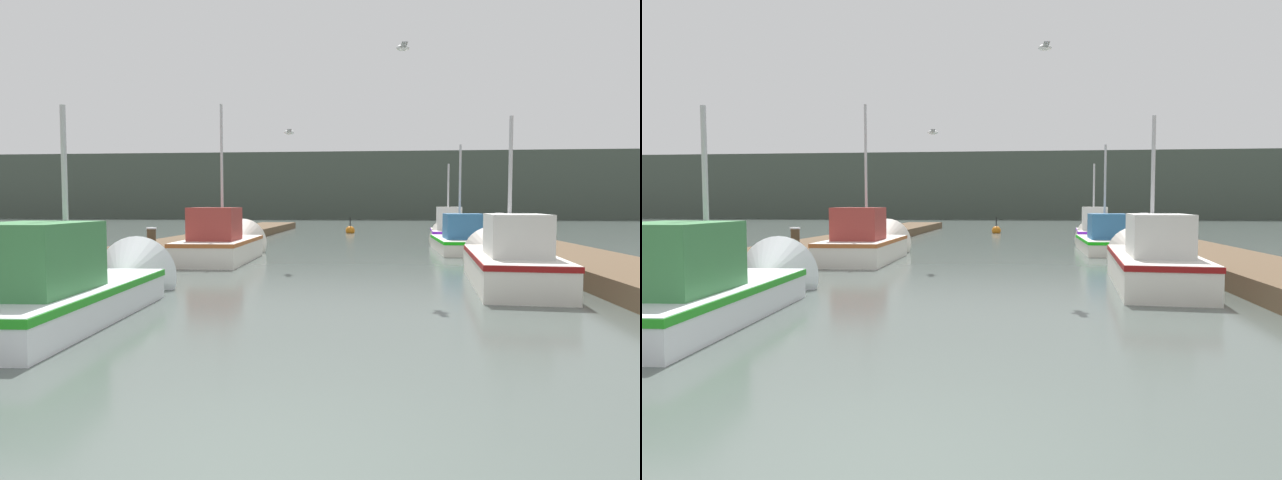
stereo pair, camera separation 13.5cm
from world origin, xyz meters
The scene contains 14 objects.
ground_plane centered at (0.00, 0.00, 0.00)m, with size 200.00×200.00×0.00m.
dock_left centered at (-5.98, 16.00, 0.20)m, with size 2.33×40.00×0.40m.
dock_right centered at (5.98, 16.00, 0.20)m, with size 2.33×40.00×0.40m.
distant_shore_ridge centered at (0.00, 67.02, 3.70)m, with size 120.00×16.00×7.39m.
fishing_boat_0 centered at (-3.66, 4.85, 0.43)m, with size 1.96×5.48×3.63m.
fishing_boat_1 centered at (3.65, 9.30, 0.48)m, with size 2.00×6.10×3.89m.
fishing_boat_2 centered at (-3.71, 13.55, 0.48)m, with size 1.91×5.39×5.09m.
fishing_boat_3 centered at (3.77, 17.79, 0.39)m, with size 1.68×5.63×4.29m.
fishing_boat_4 centered at (3.84, 21.32, 0.48)m, with size 1.63×4.52×3.70m.
mooring_piling_0 centered at (4.68, 15.14, 0.70)m, with size 0.27×0.27×1.40m.
mooring_piling_1 centered at (-4.87, 10.72, 0.54)m, with size 0.25×0.25×1.07m.
channel_buoy centered at (-0.69, 29.29, 0.15)m, with size 0.53×0.53×1.03m.
seagull_lead centered at (-1.55, 12.32, 3.64)m, with size 0.30×0.56×0.12m.
seagull_1 centered at (1.37, 8.81, 4.89)m, with size 0.30×0.56×0.12m.
Camera 1 is at (0.87, -3.28, 1.67)m, focal length 32.00 mm.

